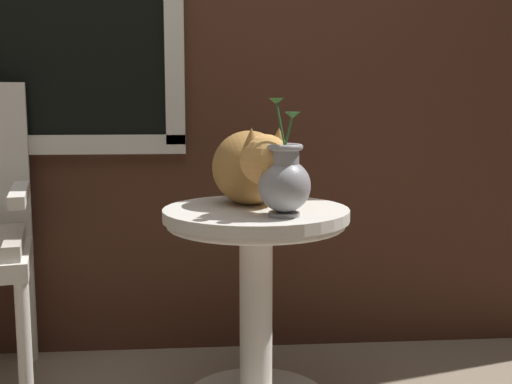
{
  "coord_description": "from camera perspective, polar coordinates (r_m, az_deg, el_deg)",
  "views": [
    {
      "loc": [
        0.09,
        -1.81,
        0.97
      ],
      "look_at": [
        0.24,
        0.14,
        0.69
      ],
      "focal_mm": 45.92,
      "sensor_mm": 36.0,
      "label": 1
    }
  ],
  "objects": [
    {
      "name": "cat",
      "position": [
        2.02,
        -0.4,
        2.23
      ],
      "size": [
        0.28,
        0.57,
        0.25
      ],
      "color": "#AD7A3D",
      "rests_on": "wicker_side_table"
    },
    {
      "name": "pewter_vase_with_ivy",
      "position": [
        1.83,
        2.51,
        0.97
      ],
      "size": [
        0.15,
        0.15,
        0.33
      ],
      "color": "#99999E",
      "rests_on": "wicker_side_table"
    },
    {
      "name": "back_wall",
      "position": [
        2.5,
        -7.08,
        15.76
      ],
      "size": [
        4.0,
        0.07,
        2.6
      ],
      "color": "#47281C",
      "rests_on": "ground_plane"
    },
    {
      "name": "wicker_side_table",
      "position": [
        2.03,
        0.0,
        -7.17
      ],
      "size": [
        0.57,
        0.57,
        0.64
      ],
      "color": "silver",
      "rests_on": "ground_plane"
    }
  ]
}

